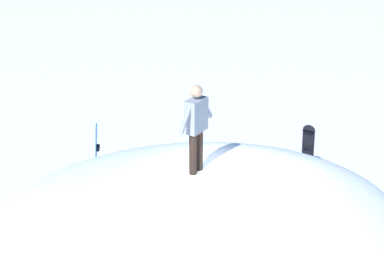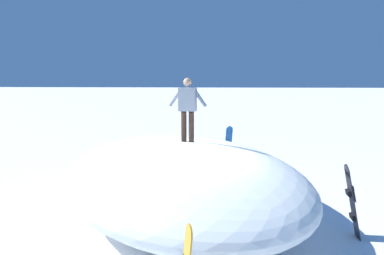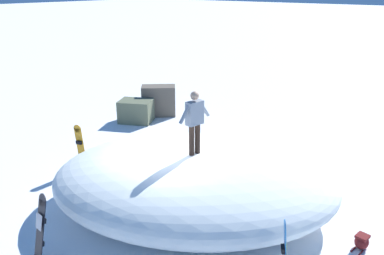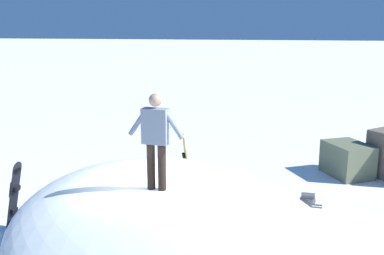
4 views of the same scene
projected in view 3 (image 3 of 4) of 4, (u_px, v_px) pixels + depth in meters
The scene contains 8 objects.
ground at pixel (170, 207), 10.78m from camera, with size 240.00×240.00×0.00m, color white.
snow_mound at pixel (194, 180), 10.44m from camera, with size 7.60×5.59×1.74m, color white.
snowboarder_standing at pixel (195, 119), 9.60m from camera, with size 1.00×0.29×1.64m.
snowboard_primary_upright at pixel (41, 228), 8.46m from camera, with size 0.40×0.32×1.61m.
snowboard_tertiary_upright at pixel (80, 147), 12.59m from camera, with size 0.26×0.31×1.65m.
backpack_near at pixel (159, 141), 14.91m from camera, with size 0.60×0.31×0.31m.
backpack_far at pixel (362, 241), 9.05m from camera, with size 0.52×0.36×0.36m.
rock_outcrop at pixel (149, 105), 17.78m from camera, with size 2.94×1.86×1.40m.
Camera 3 is at (-6.91, -6.33, 5.81)m, focal length 36.36 mm.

